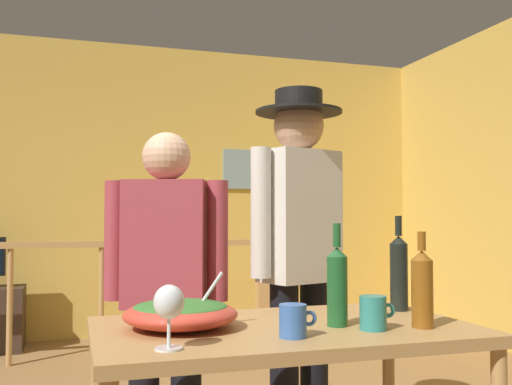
% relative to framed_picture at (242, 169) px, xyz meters
% --- Properties ---
extents(back_wall, '(6.36, 0.10, 2.84)m').
position_rel_framed_picture_xyz_m(back_wall, '(-1.24, 0.06, -0.22)').
color(back_wall, gold).
rests_on(back_wall, ground_plane).
extents(framed_picture, '(0.40, 0.03, 0.40)m').
position_rel_framed_picture_xyz_m(framed_picture, '(0.00, 0.00, 0.00)').
color(framed_picture, gray).
extents(stair_railing, '(4.20, 0.10, 1.00)m').
position_rel_framed_picture_xyz_m(stair_railing, '(-1.56, -0.87, -0.99)').
color(stair_railing, '#B2844C').
rests_on(stair_railing, ground_plane).
extents(serving_table, '(1.26, 0.75, 0.78)m').
position_rel_framed_picture_xyz_m(serving_table, '(-0.96, -3.90, -0.95)').
color(serving_table, '#B2844C').
rests_on(serving_table, ground_plane).
extents(salad_bowl, '(0.38, 0.38, 0.19)m').
position_rel_framed_picture_xyz_m(salad_bowl, '(-1.31, -3.85, -0.81)').
color(salad_bowl, '#CC3D2D').
rests_on(salad_bowl, serving_table).
extents(wine_glass, '(0.09, 0.09, 0.18)m').
position_rel_framed_picture_xyz_m(wine_glass, '(-1.39, -4.15, -0.74)').
color(wine_glass, silver).
rests_on(wine_glass, serving_table).
extents(wine_bottle_amber, '(0.07, 0.07, 0.32)m').
position_rel_framed_picture_xyz_m(wine_bottle_amber, '(-0.54, -4.08, -0.73)').
color(wine_bottle_amber, brown).
rests_on(wine_bottle_amber, serving_table).
extents(wine_bottle_dark, '(0.07, 0.07, 0.37)m').
position_rel_framed_picture_xyz_m(wine_bottle_dark, '(-0.42, -3.74, -0.71)').
color(wine_bottle_dark, black).
rests_on(wine_bottle_dark, serving_table).
extents(wine_bottle_green, '(0.07, 0.07, 0.34)m').
position_rel_framed_picture_xyz_m(wine_bottle_green, '(-0.80, -3.97, -0.73)').
color(wine_bottle_green, '#1E5628').
rests_on(wine_bottle_green, serving_table).
extents(mug_blue, '(0.12, 0.08, 0.10)m').
position_rel_framed_picture_xyz_m(mug_blue, '(-1.00, -4.10, -0.81)').
color(mug_blue, '#3866B2').
rests_on(mug_blue, serving_table).
extents(mug_teal, '(0.12, 0.09, 0.11)m').
position_rel_framed_picture_xyz_m(mug_teal, '(-0.71, -4.06, -0.81)').
color(mug_teal, teal).
rests_on(mug_teal, serving_table).
extents(person_standing_left, '(0.51, 0.32, 1.51)m').
position_rel_framed_picture_xyz_m(person_standing_left, '(-1.27, -3.26, -0.77)').
color(person_standing_left, black).
rests_on(person_standing_left, ground_plane).
extents(person_standing_right, '(0.51, 0.40, 1.73)m').
position_rel_framed_picture_xyz_m(person_standing_right, '(-0.66, -3.26, -0.61)').
color(person_standing_right, black).
rests_on(person_standing_right, ground_plane).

